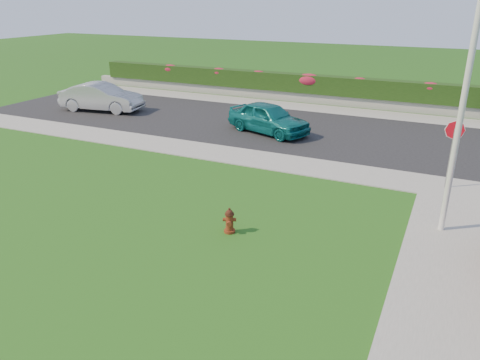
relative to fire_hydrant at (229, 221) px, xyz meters
The scene contains 18 objects.
ground 3.25m from the fire_hydrant, 117.83° to the right, with size 120.00×120.00×0.00m, color black.
street_far 12.91m from the fire_hydrant, 120.29° to the left, with size 26.00×8.00×0.04m, color black.
sidewalk_far 9.71m from the fire_hydrant, 140.71° to the left, with size 24.00×2.00×0.04m, color gray.
curb_corner 8.25m from the fire_hydrant, 48.20° to the left, with size 2.00×2.00×0.04m, color gray.
sidewalk_beyond 16.34m from the fire_hydrant, 98.83° to the left, with size 34.00×2.00×0.04m, color gray.
retaining_wall 17.82m from the fire_hydrant, 98.09° to the left, with size 34.00×0.40×0.60m, color gray.
hedge 17.94m from the fire_hydrant, 98.05° to the left, with size 32.00×0.90×1.10m, color black.
fire_hydrant is the anchor object (origin of this frame).
sedan_teal 10.36m from the fire_hydrant, 105.99° to the left, with size 1.71×4.26×1.45m, color #0C6061.
sedan_silver 16.78m from the fire_hydrant, 142.35° to the left, with size 1.65×4.73×1.56m, color #A1A5A9.
utility_pole 6.64m from the fire_hydrant, 26.17° to the left, with size 0.16×0.16×6.44m, color silver.
stop_sign 8.20m from the fire_hydrant, 48.93° to the left, with size 0.64×0.16×2.41m.
flower_clump_a 22.17m from the fire_hydrant, 127.18° to the left, with size 1.20×0.77×0.60m, color #BE2043.
flower_clump_b 20.09m from the fire_hydrant, 118.39° to the left, with size 1.14×0.73×0.57m, color #BE2043.
flower_clump_c 18.89m from the fire_hydrant, 110.67° to the left, with size 1.07×0.69×0.53m, color #BE2043.
flower_clump_d 17.97m from the fire_hydrant, 100.51° to the left, with size 1.52×0.97×0.76m, color #BE2043.
flower_clump_e 17.68m from the fire_hydrant, 90.62° to the left, with size 1.03×0.66×0.51m, color #BE2043.
flower_clump_f 18.07m from the fire_hydrant, 78.07° to the left, with size 1.13×0.73×0.57m, color #BE2043.
Camera 1 is at (6.76, -7.61, 6.18)m, focal length 35.00 mm.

